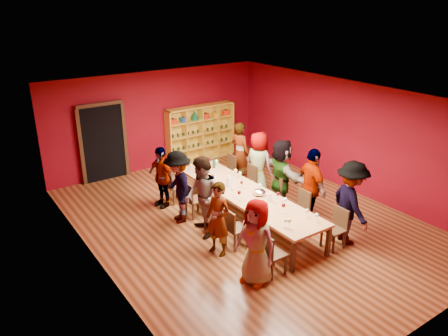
{
  "coord_description": "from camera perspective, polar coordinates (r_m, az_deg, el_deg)",
  "views": [
    {
      "loc": [
        -5.69,
        -7.37,
        5.04
      ],
      "look_at": [
        -0.1,
        0.75,
        1.15
      ],
      "focal_mm": 35.0,
      "sensor_mm": 36.0,
      "label": 1
    }
  ],
  "objects": [
    {
      "name": "room_shell",
      "position": [
        9.95,
        2.94,
        0.69
      ],
      "size": [
        7.1,
        9.1,
        3.04
      ],
      "color": "#582E17",
      "rests_on": "ground"
    },
    {
      "name": "tasting_table",
      "position": [
        10.27,
        2.86,
        -3.5
      ],
      "size": [
        1.1,
        4.5,
        0.75
      ],
      "color": "#B77C4C",
      "rests_on": "ground"
    },
    {
      "name": "doorway",
      "position": [
        13.03,
        -15.54,
        3.23
      ],
      "size": [
        1.4,
        0.17,
        2.3
      ],
      "color": "black",
      "rests_on": "ground"
    },
    {
      "name": "shelving_unit",
      "position": [
        14.25,
        -3.17,
        4.97
      ],
      "size": [
        2.4,
        0.4,
        1.8
      ],
      "color": "gold",
      "rests_on": "ground"
    },
    {
      "name": "chair_person_left_0",
      "position": [
        8.51,
        6.08,
        -10.87
      ],
      "size": [
        0.42,
        0.42,
        0.89
      ],
      "color": "#331F11",
      "rests_on": "ground"
    },
    {
      "name": "person_left_0",
      "position": [
        8.12,
        4.2,
        -9.61
      ],
      "size": [
        0.66,
        0.92,
        1.69
      ],
      "primitive_type": "imported",
      "rotation": [
        0.0,
        0.0,
        -1.29
      ],
      "color": "#4B4A4F",
      "rests_on": "ground"
    },
    {
      "name": "chair_person_left_1",
      "position": [
        9.31,
        1.28,
        -7.67
      ],
      "size": [
        0.42,
        0.42,
        0.89
      ],
      "color": "#331F11",
      "rests_on": "ground"
    },
    {
      "name": "person_left_1",
      "position": [
        8.97,
        -0.78,
        -6.68
      ],
      "size": [
        0.57,
        0.68,
        1.6
      ],
      "primitive_type": "imported",
      "rotation": [
        0.0,
        0.0,
        -1.29
      ],
      "color": "#597EB8",
      "rests_on": "ground"
    },
    {
      "name": "chair_person_left_2",
      "position": [
        9.91,
        -1.52,
        -5.74
      ],
      "size": [
        0.42,
        0.42,
        0.89
      ],
      "color": "#331F11",
      "rests_on": "ground"
    },
    {
      "name": "person_left_2",
      "position": [
        9.6,
        -2.88,
        -3.87
      ],
      "size": [
        0.72,
        1.0,
        1.85
      ],
      "primitive_type": "imported",
      "rotation": [
        0.0,
        0.0,
        -1.85
      ],
      "color": "#C5848D",
      "rests_on": "ground"
    },
    {
      "name": "chair_person_left_3",
      "position": [
        10.59,
        -4.14,
        -3.93
      ],
      "size": [
        0.42,
        0.42,
        0.89
      ],
      "color": "#331F11",
      "rests_on": "ground"
    },
    {
      "name": "person_left_3",
      "position": [
        10.26,
        -6.03,
        -2.5
      ],
      "size": [
        0.72,
        1.21,
        1.76
      ],
      "primitive_type": "imported",
      "rotation": [
        0.0,
        0.0,
        -1.81
      ],
      "color": "pink",
      "rests_on": "ground"
    },
    {
      "name": "chair_person_left_4",
      "position": [
        11.36,
        -6.61,
        -2.19
      ],
      "size": [
        0.42,
        0.42,
        0.89
      ],
      "color": "#331F11",
      "rests_on": "ground"
    },
    {
      "name": "person_left_4",
      "position": [
        11.11,
        -8.16,
        -1.15
      ],
      "size": [
        0.61,
        1.0,
        1.59
      ],
      "primitive_type": "imported",
      "rotation": [
        0.0,
        0.0,
        -1.37
      ],
      "color": "#4A4A4F",
      "rests_on": "ground"
    },
    {
      "name": "chair_person_right_0",
      "position": [
        9.64,
        14.5,
        -7.33
      ],
      "size": [
        0.42,
        0.42,
        0.89
      ],
      "color": "#331F11",
      "rests_on": "ground"
    },
    {
      "name": "person_right_0",
      "position": [
        9.7,
        16.2,
        -4.4
      ],
      "size": [
        0.88,
        1.31,
        1.87
      ],
      "primitive_type": "imported",
      "rotation": [
        0.0,
        0.0,
        1.22
      ],
      "color": "#536EAA",
      "rests_on": "ground"
    },
    {
      "name": "chair_person_right_1",
      "position": [
        10.29,
        9.94,
        -5.01
      ],
      "size": [
        0.42,
        0.42,
        0.89
      ],
      "color": "#331F11",
      "rests_on": "ground"
    },
    {
      "name": "person_right_1",
      "position": [
        10.32,
        11.37,
        -2.41
      ],
      "size": [
        0.74,
        1.17,
        1.85
      ],
      "primitive_type": "imported",
      "rotation": [
        0.0,
        0.0,
        1.33
      ],
      "color": "tan",
      "rests_on": "ground"
    },
    {
      "name": "chair_person_right_2",
      "position": [
        10.93,
        6.4,
        -3.16
      ],
      "size": [
        0.42,
        0.42,
        0.89
      ],
      "color": "#331F11",
      "rests_on": "ground"
    },
    {
      "name": "person_right_2",
      "position": [
        10.92,
        7.52,
        -0.85
      ],
      "size": [
        0.81,
        1.75,
        1.83
      ],
      "primitive_type": "imported",
      "rotation": [
        0.0,
        0.0,
        1.38
      ],
      "color": "#525257",
      "rests_on": "ground"
    },
    {
      "name": "chair_person_right_3",
      "position": [
        11.62,
        3.28,
        -1.52
      ],
      "size": [
        0.42,
        0.42,
        0.89
      ],
      "color": "#331F11",
      "rests_on": "ground"
    },
    {
      "name": "person_right_3",
      "position": [
        11.66,
        4.52,
        0.54
      ],
      "size": [
        0.65,
        0.94,
        1.75
      ],
      "primitive_type": "imported",
      "rotation": [
        0.0,
        0.0,
        1.8
      ],
      "color": "#C0818F",
      "rests_on": "ground"
    },
    {
      "name": "chair_person_right_4",
      "position": [
        12.32,
        0.59,
        -0.1
      ],
      "size": [
        0.42,
        0.42,
        0.89
      ],
      "color": "#331F11",
      "rests_on": "ground"
    },
    {
      "name": "person_right_4",
      "position": [
        12.4,
        2.09,
        2.0
      ],
      "size": [
        0.57,
        0.72,
        1.79
      ],
      "primitive_type": "imported",
      "rotation": [
        0.0,
        0.0,
        1.73
      ],
      "color": "#5E90C2",
      "rests_on": "ground"
    },
    {
      "name": "wine_glass_0",
      "position": [
        9.09,
        12.02,
        -6.1
      ],
      "size": [
        0.08,
        0.08,
        0.2
      ],
      "color": "white",
      "rests_on": "tasting_table"
    },
    {
      "name": "wine_glass_1",
      "position": [
        8.75,
        8.53,
        -6.86
      ],
      "size": [
        0.09,
        0.09,
        0.22
      ],
      "color": "white",
      "rests_on": "tasting_table"
    },
    {
      "name": "wine_glass_2",
      "position": [
        9.85,
        2.0,
        -3.27
      ],
      "size": [
        0.09,
        0.09,
        0.22
      ],
      "color": "white",
      "rests_on": "tasting_table"
    },
    {
      "name": "wine_glass_3",
      "position": [
        9.34,
        5.1,
        -4.89
      ],
      "size": [
        0.08,
        0.08,
        0.2
      ],
      "color": "white",
      "rests_on": "tasting_table"
    },
    {
      "name": "wine_glass_4",
      "position": [
        10.11,
        1.09,
        -2.76
      ],
      "size": [
        0.07,
        0.07,
        0.18
      ],
      "color": "white",
      "rests_on": "tasting_table"
    },
    {
      "name": "wine_glass_5",
      "position": [
        11.47,
        -4.32,
        0.28
      ],
      "size": [
        0.08,
        0.08,
        0.19
      ],
      "color": "white",
      "rests_on": "tasting_table"
    },
    {
      "name": "wine_glass_6",
      "position": [
        9.86,
        7.08,
        -3.42
      ],
      "size": [
        0.09,
        0.09,
        0.21
      ],
      "color": "white",
      "rests_on": "tasting_table"
    },
    {
      "name": "wine_glass_7",
      "position": [
        11.83,
        -1.8,
        1.1
      ],
      "size": [
        0.09,
        0.09,
        0.22
      ],
      "color": "white",
      "rests_on": "tasting_table"
    },
    {
      "name": "wine_glass_8",
      "position": [
        10.74,
        -1.49,
        -1.18
      ],
      "size": [
        0.08,
        0.08,
        0.19
      ],
      "color": "white",
      "rests_on": "tasting_table"
    },
    {
      "name": "wine_glass_9",
      "position": [
        8.79,
        8.06,
        -6.84
      ],
      "size": [
        0.08,
        0.08,
        0.19
      ],
      "color": "white",
      "rests_on": "tasting_table"
    },
    {
      "name": "wine_glass_10",
      "position": [
        9.35,
        7.78,
        -4.91
      ],
      "size": [
        0.09,
        0.09,
        0.22
      ],
      "color": "white",
      "rests_on": "tasting_table"
    },
    {
      "name": "wine_glass_11",
      "position": [
        10.28,
        4.7,
        -2.3
      ],
      "size": [
        0.08,
        0.08,
        0.2
      ],
      "color": "white",
      "rests_on": "tasting_table"
    },
    {
      "name": "wine_glass_12",
      "position": [
        11.39,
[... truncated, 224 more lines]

